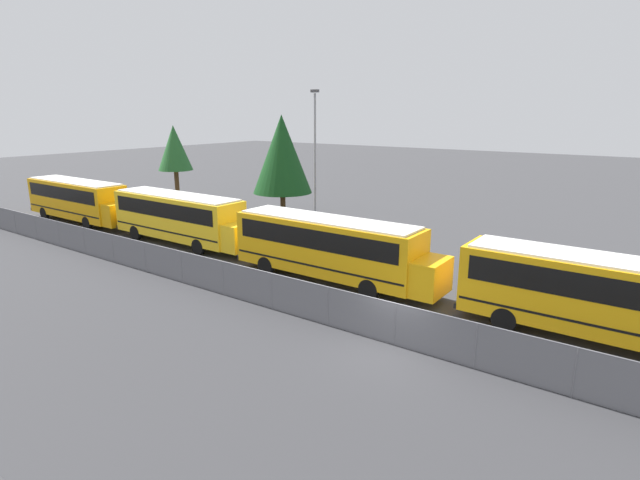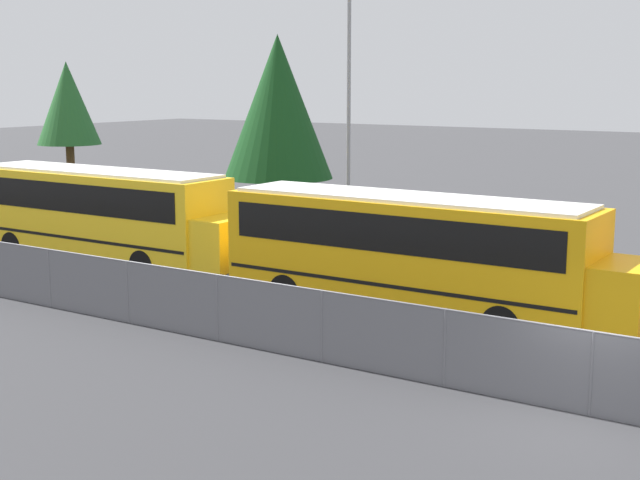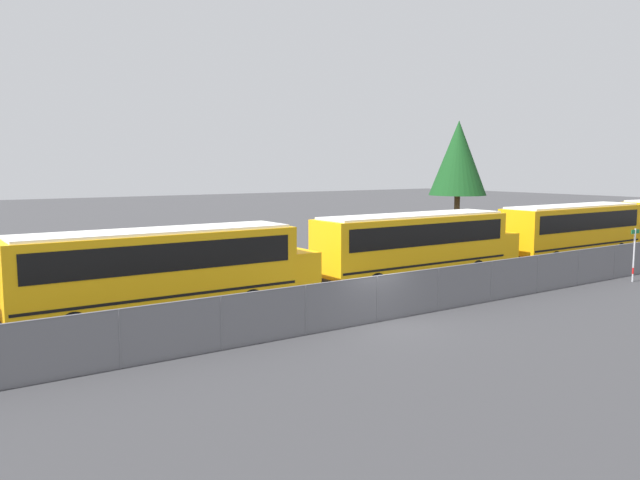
{
  "view_description": "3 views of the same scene",
  "coord_description": "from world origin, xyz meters",
  "px_view_note": "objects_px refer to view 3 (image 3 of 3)",
  "views": [
    {
      "loc": [
        7.89,
        -15.86,
        8.65
      ],
      "look_at": [
        -7.49,
        5.53,
        1.87
      ],
      "focal_mm": 28.0,
      "sensor_mm": 36.0,
      "label": 1
    },
    {
      "loc": [
        4.56,
        -16.61,
        6.41
      ],
      "look_at": [
        -9.61,
        5.18,
        1.76
      ],
      "focal_mm": 50.0,
      "sensor_mm": 36.0,
      "label": 2
    },
    {
      "loc": [
        -14.26,
        -17.06,
        5.62
      ],
      "look_at": [
        0.51,
        4.37,
        2.54
      ],
      "focal_mm": 35.0,
      "sensor_mm": 36.0,
      "label": 3
    }
  ],
  "objects_px": {
    "school_bus_2": "(164,266)",
    "tree_1": "(458,158)",
    "school_bus_4": "(575,228)",
    "street_sign": "(634,253)",
    "school_bus_3": "(417,242)"
  },
  "relations": [
    {
      "from": "tree_1",
      "to": "school_bus_2",
      "type": "bearing_deg",
      "value": -156.53
    },
    {
      "from": "school_bus_3",
      "to": "school_bus_4",
      "type": "distance_m",
      "value": 12.59
    },
    {
      "from": "school_bus_4",
      "to": "school_bus_2",
      "type": "bearing_deg",
      "value": 179.98
    },
    {
      "from": "school_bus_3",
      "to": "tree_1",
      "type": "xyz_separation_m",
      "value": [
        15.79,
        12.23,
        4.26
      ]
    },
    {
      "from": "school_bus_2",
      "to": "tree_1",
      "type": "bearing_deg",
      "value": 23.47
    },
    {
      "from": "school_bus_2",
      "to": "school_bus_3",
      "type": "height_order",
      "value": "same"
    },
    {
      "from": "school_bus_2",
      "to": "street_sign",
      "type": "bearing_deg",
      "value": -14.65
    },
    {
      "from": "school_bus_2",
      "to": "tree_1",
      "type": "distance_m",
      "value": 31.36
    },
    {
      "from": "school_bus_3",
      "to": "street_sign",
      "type": "distance_m",
      "value": 10.65
    },
    {
      "from": "school_bus_2",
      "to": "tree_1",
      "type": "xyz_separation_m",
      "value": [
        28.5,
        12.38,
        4.26
      ]
    },
    {
      "from": "street_sign",
      "to": "school_bus_3",
      "type": "bearing_deg",
      "value": 146.96
    },
    {
      "from": "street_sign",
      "to": "tree_1",
      "type": "height_order",
      "value": "tree_1"
    },
    {
      "from": "school_bus_2",
      "to": "school_bus_4",
      "type": "bearing_deg",
      "value": -0.02
    },
    {
      "from": "school_bus_4",
      "to": "school_bus_3",
      "type": "bearing_deg",
      "value": 179.3
    },
    {
      "from": "school_bus_3",
      "to": "tree_1",
      "type": "distance_m",
      "value": 20.42
    }
  ]
}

